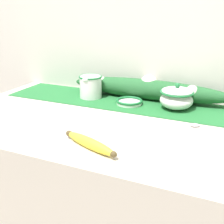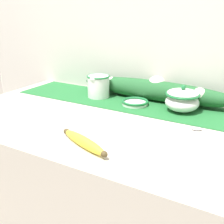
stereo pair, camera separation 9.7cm
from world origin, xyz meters
name	(u,v)px [view 1 (the left image)]	position (x,y,z in m)	size (l,w,h in m)	color
countertop	(122,221)	(0.00, 0.00, 0.45)	(1.35, 0.69, 0.90)	beige
back_wall	(155,31)	(0.00, 0.36, 1.20)	(2.15, 0.04, 2.40)	silver
table_runner	(142,104)	(0.00, 0.21, 0.91)	(1.24, 0.25, 0.00)	#236B33
cream_pitcher	(91,86)	(-0.24, 0.21, 0.96)	(0.10, 0.12, 0.10)	white
sugar_bowl	(176,98)	(0.14, 0.21, 0.95)	(0.13, 0.13, 0.11)	white
small_dish	(129,102)	(-0.05, 0.19, 0.92)	(0.11, 0.11, 0.02)	white
banana	(90,143)	(-0.02, -0.23, 0.92)	(0.21, 0.10, 0.03)	yellow
spoon	(191,125)	(0.23, 0.05, 0.91)	(0.15, 0.08, 0.01)	silver
poinsettia_garland	(148,89)	(0.00, 0.29, 0.95)	(0.73, 0.10, 0.11)	#235B2D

